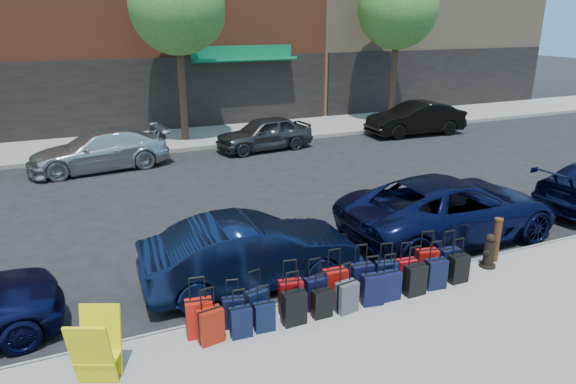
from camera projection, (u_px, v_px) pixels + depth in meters
name	position (u px, v px, depth m)	size (l,w,h in m)	color
ground	(249.00, 220.00, 13.62)	(120.00, 120.00, 0.00)	black
sidewalk_near	(389.00, 358.00, 7.96)	(60.00, 4.00, 0.15)	gray
sidewalk_far	(172.00, 140.00, 22.26)	(60.00, 4.00, 0.15)	gray
curb_near	(328.00, 296.00, 9.71)	(60.00, 0.08, 0.15)	gray
curb_far	(182.00, 150.00, 20.51)	(60.00, 0.08, 0.15)	gray
tree_center	(181.00, 9.00, 20.36)	(3.80, 3.80, 7.27)	black
tree_right	(400.00, 11.00, 24.36)	(3.80, 3.80, 7.27)	black
suitcase_front_0	(199.00, 318.00, 8.28)	(0.46, 0.30, 1.03)	#B2150B
suitcase_front_1	(233.00, 312.00, 8.55)	(0.39, 0.26, 0.86)	black
suitcase_front_2	(257.00, 306.00, 8.68)	(0.43, 0.29, 0.95)	black
suitcase_front_3	(291.00, 297.00, 8.94)	(0.44, 0.29, 1.00)	maroon
suitcase_front_4	(316.00, 293.00, 9.10)	(0.40, 0.23, 0.95)	black
suitcase_front_5	(335.00, 285.00, 9.31)	(0.43, 0.24, 1.02)	#9C0E0A
suitcase_front_6	(361.00, 280.00, 9.53)	(0.43, 0.26, 1.00)	black
suitcase_front_7	(386.00, 276.00, 9.66)	(0.44, 0.29, 0.97)	black
suitcase_front_8	(406.00, 273.00, 9.85)	(0.40, 0.25, 0.90)	#AC0B13
suitcase_front_9	(426.00, 265.00, 10.10)	(0.46, 0.31, 1.01)	maroon
suitcase_front_10	(449.00, 262.00, 10.22)	(0.41, 0.25, 0.97)	black
suitcase_back_0	(211.00, 326.00, 8.14)	(0.43, 0.29, 0.94)	maroon
suitcase_back_1	(241.00, 322.00, 8.29)	(0.36, 0.22, 0.83)	black
suitcase_back_2	(264.00, 317.00, 8.46)	(0.35, 0.22, 0.81)	black
suitcase_back_3	(294.00, 308.00, 8.63)	(0.40, 0.24, 0.95)	black
suitcase_back_4	(322.00, 303.00, 8.85)	(0.34, 0.20, 0.81)	black
suitcase_back_5	(347.00, 297.00, 8.99)	(0.41, 0.27, 0.92)	#3F3F44
suitcase_back_6	(372.00, 289.00, 9.23)	(0.42, 0.29, 0.93)	black
suitcase_back_7	(390.00, 285.00, 9.39)	(0.38, 0.23, 0.89)	black
suitcase_back_8	(415.00, 280.00, 9.55)	(0.40, 0.24, 0.96)	black
suitcase_back_9	(435.00, 274.00, 9.79)	(0.42, 0.27, 0.95)	black
suitcase_back_10	(458.00, 269.00, 10.02)	(0.38, 0.23, 0.90)	black
fire_hydrant	(489.00, 252.00, 10.61)	(0.37, 0.33, 0.73)	black
bollard	(496.00, 239.00, 10.82)	(0.18, 0.18, 0.97)	#38190C
display_rack	(96.00, 348.00, 7.22)	(0.79, 0.82, 1.04)	yellow
car_near_1	(251.00, 252.00, 10.07)	(1.49, 4.28, 1.41)	#0B1532
car_near_2	(450.00, 208.00, 12.28)	(2.51, 5.45, 1.51)	black
car_far_1	(99.00, 150.00, 17.95)	(1.93, 4.75, 1.38)	silver
car_far_2	(264.00, 133.00, 20.65)	(1.58, 3.92, 1.34)	#333335
car_far_3	(415.00, 119.00, 23.32)	(1.57, 4.50, 1.48)	black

